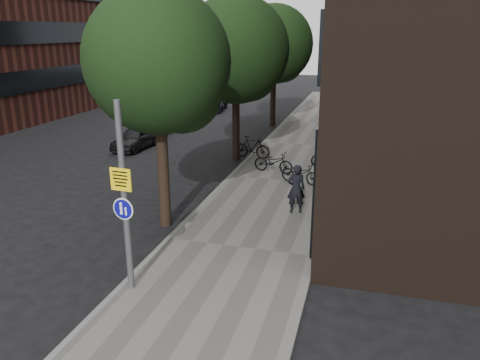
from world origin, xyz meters
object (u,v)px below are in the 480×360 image
(pedestrian, at_px, (296,189))
(parked_car_near, at_px, (136,138))
(signpost, at_px, (125,199))
(parked_bike_facade_near, at_px, (300,173))

(pedestrian, bearing_deg, parked_car_near, -54.31)
(signpost, height_order, parked_bike_facade_near, signpost)
(signpost, xyz_separation_m, pedestrian, (3.12, 6.03, -1.47))
(signpost, relative_size, parked_car_near, 1.31)
(pedestrian, bearing_deg, parked_bike_facade_near, -102.17)
(signpost, bearing_deg, parked_car_near, 121.68)
(pedestrian, bearing_deg, signpost, 44.91)
(pedestrian, xyz_separation_m, parked_car_near, (-9.85, 7.30, -0.38))
(parked_bike_facade_near, xyz_separation_m, parked_car_near, (-9.53, 4.03, 0.04))
(parked_bike_facade_near, bearing_deg, pedestrian, -158.20)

